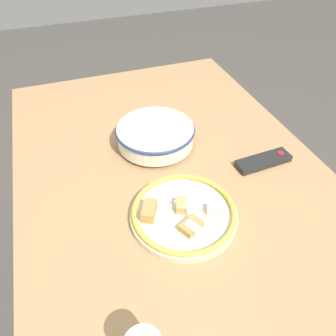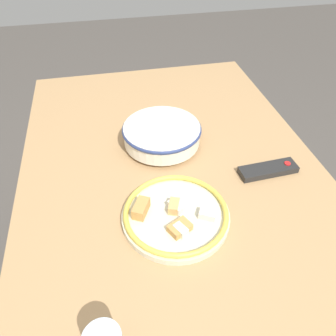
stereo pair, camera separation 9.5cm
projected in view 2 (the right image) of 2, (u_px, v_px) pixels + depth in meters
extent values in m
plane|color=#4C4742|center=(177.00, 316.00, 1.44)|extent=(8.00, 8.00, 0.00)
cube|color=tan|center=(181.00, 200.00, 0.93)|extent=(1.60, 0.91, 0.04)
cylinder|color=tan|center=(71.00, 159.00, 1.66)|extent=(0.06, 0.06, 0.74)
cylinder|color=tan|center=(217.00, 140.00, 1.78)|extent=(0.06, 0.06, 0.74)
cylinder|color=silver|center=(162.00, 143.00, 1.08)|extent=(0.11, 0.11, 0.01)
cylinder|color=silver|center=(162.00, 134.00, 1.06)|extent=(0.25, 0.25, 0.06)
cylinder|color=#C67A33|center=(162.00, 135.00, 1.06)|extent=(0.22, 0.22, 0.05)
torus|color=navy|center=(162.00, 129.00, 1.05)|extent=(0.26, 0.26, 0.01)
cylinder|color=beige|center=(176.00, 216.00, 0.85)|extent=(0.28, 0.28, 0.02)
torus|color=gold|center=(176.00, 212.00, 0.84)|extent=(0.27, 0.27, 0.01)
cube|color=tan|center=(141.00, 208.00, 0.84)|extent=(0.07, 0.06, 0.03)
cube|color=silver|center=(207.00, 214.00, 0.83)|extent=(0.04, 0.05, 0.02)
cube|color=silver|center=(177.00, 206.00, 0.85)|extent=(0.05, 0.05, 0.02)
cube|color=tan|center=(180.00, 228.00, 0.80)|extent=(0.06, 0.07, 0.02)
cube|color=tan|center=(174.00, 206.00, 0.85)|extent=(0.05, 0.04, 0.02)
cube|color=silver|center=(181.00, 230.00, 0.79)|extent=(0.04, 0.04, 0.02)
cube|color=black|center=(268.00, 170.00, 0.98)|extent=(0.06, 0.18, 0.02)
cylinder|color=red|center=(287.00, 163.00, 0.99)|extent=(0.02, 0.02, 0.00)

